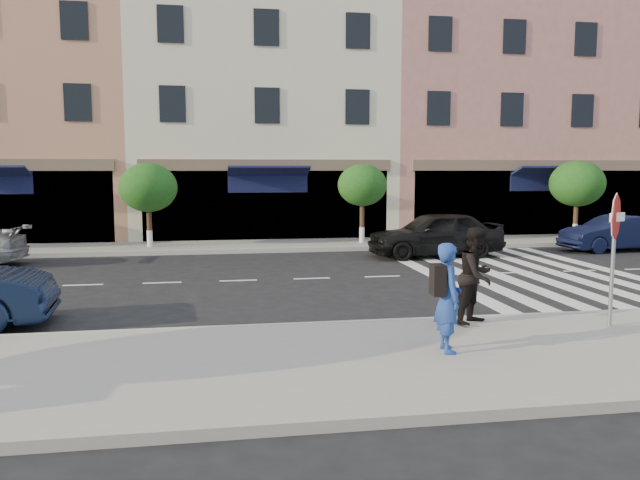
% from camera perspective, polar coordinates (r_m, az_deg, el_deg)
% --- Properties ---
extents(ground, '(120.00, 120.00, 0.00)m').
position_cam_1_polar(ground, '(13.27, 1.84, -6.52)').
color(ground, black).
rests_on(ground, ground).
extents(sidewalk_near, '(60.00, 4.50, 0.15)m').
position_cam_1_polar(sidewalk_near, '(9.72, 6.21, -10.97)').
color(sidewalk_near, gray).
rests_on(sidewalk_near, ground).
extents(sidewalk_far, '(60.00, 3.00, 0.15)m').
position_cam_1_polar(sidewalk_far, '(23.99, -3.26, -0.49)').
color(sidewalk_far, gray).
rests_on(sidewalk_far, ground).
extents(building_west_mid, '(10.00, 9.00, 14.00)m').
position_cam_1_polar(building_west_mid, '(31.13, -25.81, 13.27)').
color(building_west_mid, tan).
rests_on(building_west_mid, ground).
extents(building_centre, '(11.00, 9.00, 11.00)m').
position_cam_1_polar(building_centre, '(29.85, -5.55, 11.30)').
color(building_centre, beige).
rests_on(building_centre, ground).
extents(building_east_mid, '(13.00, 9.00, 13.00)m').
position_cam_1_polar(building_east_mid, '(33.01, 16.22, 12.35)').
color(building_east_mid, tan).
rests_on(building_east_mid, ground).
extents(street_tree_wb, '(2.10, 2.10, 3.06)m').
position_cam_1_polar(street_tree_wb, '(23.62, -15.43, 4.62)').
color(street_tree_wb, '#473323').
rests_on(street_tree_wb, sidewalk_far).
extents(street_tree_c, '(1.90, 1.90, 3.04)m').
position_cam_1_polar(street_tree_c, '(24.13, 3.88, 4.99)').
color(street_tree_c, '#473323').
rests_on(street_tree_c, sidewalk_far).
extents(street_tree_ea, '(2.20, 2.20, 3.19)m').
position_cam_1_polar(street_tree_ea, '(27.61, 22.45, 4.77)').
color(street_tree_ea, '#473323').
rests_on(street_tree_ea, sidewalk_far).
extents(stop_sign, '(0.79, 0.38, 2.42)m').
position_cam_1_polar(stop_sign, '(12.30, 25.37, 0.87)').
color(stop_sign, gray).
rests_on(stop_sign, sidewalk_near).
extents(photographer, '(0.46, 0.65, 1.71)m').
position_cam_1_polar(photographer, '(9.91, 11.63, -5.17)').
color(photographer, navy).
rests_on(photographer, sidewalk_near).
extents(walker, '(1.10, 1.07, 1.78)m').
position_cam_1_polar(walker, '(11.82, 14.15, -3.18)').
color(walker, black).
rests_on(walker, sidewalk_near).
extents(car_far_mid, '(4.72, 2.13, 1.57)m').
position_cam_1_polar(car_far_mid, '(21.68, 10.48, 0.56)').
color(car_far_mid, black).
rests_on(car_far_mid, ground).
extents(car_far_right, '(4.07, 1.72, 1.31)m').
position_cam_1_polar(car_far_right, '(25.23, 25.33, 0.56)').
color(car_far_right, black).
rests_on(car_far_right, ground).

